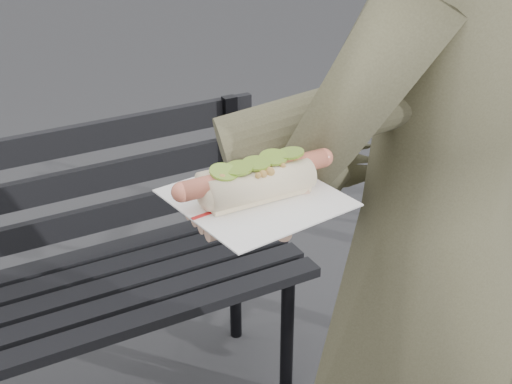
# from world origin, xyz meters

# --- Properties ---
(park_bench) EXTENTS (1.50, 0.44, 0.88)m
(park_bench) POSITION_xyz_m (-0.08, 1.03, 0.52)
(park_bench) COLOR black
(park_bench) RESTS_ON ground
(person) EXTENTS (0.74, 0.55, 1.85)m
(person) POSITION_xyz_m (0.49, 0.14, 0.92)
(person) COLOR #4D4B33
(person) RESTS_ON ground
(held_hotdog) EXTENTS (0.63, 0.31, 0.20)m
(held_hotdog) POSITION_xyz_m (0.28, 0.11, 1.23)
(held_hotdog) COLOR #4D4B33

